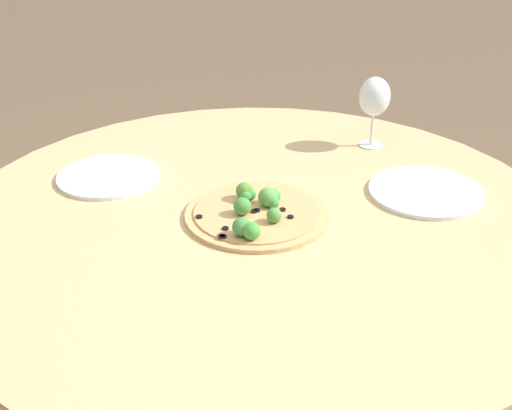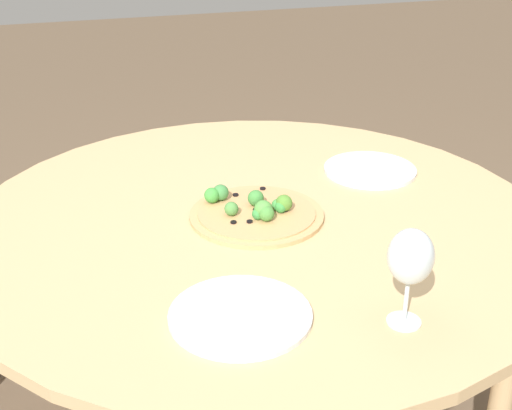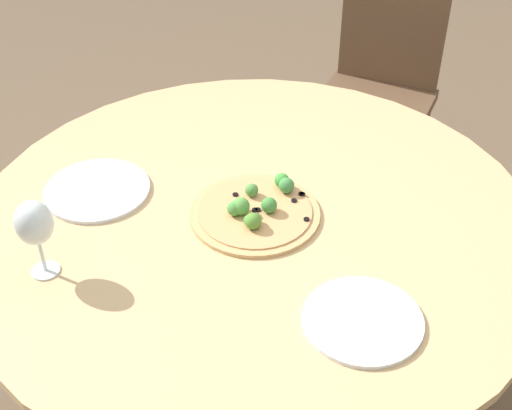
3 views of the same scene
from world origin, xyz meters
TOP-DOWN VIEW (x-y plane):
  - dining_table at (0.00, 0.00)m, footprint 1.36×1.36m
  - pizza at (0.00, 0.00)m, footprint 0.31×0.31m
  - wine_glass at (-0.47, -0.13)m, footprint 0.08×0.08m
  - plate_near at (-0.38, 0.14)m, footprint 0.26×0.26m
  - plate_far at (0.17, -0.36)m, footprint 0.24×0.24m

SIDE VIEW (x-z plane):
  - dining_table at x=0.00m, z-range 0.30..1.01m
  - plate_near at x=-0.38m, z-range 0.71..0.72m
  - plate_far at x=0.17m, z-range 0.71..0.72m
  - pizza at x=0.00m, z-range 0.69..0.75m
  - wine_glass at x=-0.47m, z-range 0.75..0.93m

